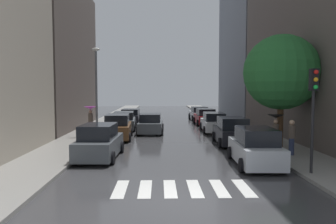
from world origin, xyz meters
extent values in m
cube|color=#38383B|center=(0.00, 24.00, -0.02)|extent=(28.00, 72.00, 0.04)
cube|color=gray|center=(-6.50, 24.00, 0.07)|extent=(3.00, 72.00, 0.15)
cube|color=gray|center=(6.50, 24.00, 0.07)|extent=(3.00, 72.00, 0.15)
cube|color=silver|center=(-2.25, 1.34, 0.01)|extent=(0.45, 2.20, 0.01)
cube|color=silver|center=(-1.35, 1.34, 0.01)|extent=(0.45, 2.20, 0.01)
cube|color=silver|center=(-0.45, 1.34, 0.01)|extent=(0.45, 2.20, 0.01)
cube|color=silver|center=(0.45, 1.34, 0.01)|extent=(0.45, 2.20, 0.01)
cube|color=silver|center=(1.35, 1.34, 0.01)|extent=(0.45, 2.20, 0.01)
cube|color=silver|center=(2.25, 1.34, 0.01)|extent=(0.45, 2.20, 0.01)
cube|color=#564C47|center=(-11.00, 20.05, 6.61)|extent=(6.00, 14.74, 13.23)
cube|color=slate|center=(11.00, 30.80, 9.00)|extent=(6.00, 15.04, 18.00)
cube|color=#474C51|center=(-3.96, 6.75, 0.63)|extent=(2.00, 4.47, 0.90)
cube|color=black|center=(-3.97, 6.53, 1.44)|extent=(1.71, 2.48, 0.74)
cylinder|color=black|center=(-4.82, 8.24, 0.32)|extent=(0.24, 0.65, 0.64)
cylinder|color=black|center=(-2.99, 8.17, 0.32)|extent=(0.24, 0.65, 0.64)
cylinder|color=black|center=(-4.94, 5.34, 0.32)|extent=(0.24, 0.65, 0.64)
cylinder|color=black|center=(-3.10, 5.26, 0.32)|extent=(0.24, 0.65, 0.64)
cube|color=brown|center=(-3.85, 13.50, 0.63)|extent=(1.97, 4.55, 0.90)
cube|color=black|center=(-3.84, 13.27, 1.44)|extent=(1.67, 2.53, 0.74)
cylinder|color=black|center=(-4.80, 14.94, 0.32)|extent=(0.25, 0.65, 0.64)
cylinder|color=black|center=(-3.02, 15.01, 0.32)|extent=(0.25, 0.65, 0.64)
cylinder|color=black|center=(-4.68, 11.98, 0.32)|extent=(0.25, 0.65, 0.64)
cylinder|color=black|center=(-2.89, 12.05, 0.32)|extent=(0.25, 0.65, 0.64)
cube|color=#474C51|center=(-3.98, 19.04, 0.57)|extent=(2.11, 4.76, 0.79)
cube|color=black|center=(-3.97, 18.80, 1.29)|extent=(1.79, 2.64, 0.65)
cylinder|color=black|center=(-5.00, 20.53, 0.32)|extent=(0.25, 0.65, 0.64)
cylinder|color=black|center=(-3.10, 20.62, 0.32)|extent=(0.25, 0.65, 0.64)
cylinder|color=black|center=(-4.86, 17.45, 0.32)|extent=(0.25, 0.65, 0.64)
cylinder|color=black|center=(-2.96, 17.54, 0.32)|extent=(0.25, 0.65, 0.64)
cube|color=black|center=(-3.84, 24.61, 0.55)|extent=(2.10, 4.09, 0.74)
cube|color=black|center=(-3.85, 24.41, 1.22)|extent=(1.80, 2.28, 0.61)
cylinder|color=black|center=(-4.76, 25.97, 0.32)|extent=(0.24, 0.65, 0.64)
cylinder|color=black|center=(-2.81, 25.90, 0.32)|extent=(0.24, 0.65, 0.64)
cylinder|color=black|center=(-4.87, 23.32, 0.32)|extent=(0.24, 0.65, 0.64)
cylinder|color=black|center=(-2.92, 23.24, 0.32)|extent=(0.24, 0.65, 0.64)
cube|color=#B2B7BF|center=(3.71, 4.93, 0.63)|extent=(1.98, 4.39, 0.90)
cube|color=black|center=(3.70, 4.72, 1.44)|extent=(1.68, 2.44, 0.74)
cylinder|color=black|center=(2.86, 6.40, 0.32)|extent=(0.24, 0.65, 0.64)
cylinder|color=black|center=(4.67, 6.33, 0.32)|extent=(0.24, 0.65, 0.64)
cylinder|color=black|center=(2.75, 3.54, 0.32)|extent=(0.24, 0.65, 0.64)
cylinder|color=black|center=(4.56, 3.47, 0.32)|extent=(0.24, 0.65, 0.64)
cube|color=black|center=(3.92, 10.94, 0.62)|extent=(2.04, 4.34, 0.89)
cube|color=black|center=(3.92, 10.72, 1.43)|extent=(1.75, 2.41, 0.73)
cylinder|color=black|center=(3.01, 12.38, 0.32)|extent=(0.24, 0.65, 0.64)
cylinder|color=black|center=(4.92, 12.32, 0.32)|extent=(0.24, 0.65, 0.64)
cylinder|color=black|center=(2.93, 9.55, 0.32)|extent=(0.24, 0.65, 0.64)
cylinder|color=black|center=(4.84, 9.49, 0.32)|extent=(0.24, 0.65, 0.64)
cube|color=silver|center=(3.82, 17.47, 0.58)|extent=(1.99, 4.86, 0.80)
cube|color=black|center=(3.81, 17.23, 1.31)|extent=(1.70, 2.69, 0.66)
cylinder|color=black|center=(2.96, 19.08, 0.32)|extent=(0.24, 0.65, 0.64)
cylinder|color=black|center=(4.79, 19.02, 0.32)|extent=(0.24, 0.65, 0.64)
cylinder|color=black|center=(2.85, 15.92, 0.32)|extent=(0.24, 0.65, 0.64)
cylinder|color=black|center=(4.68, 15.85, 0.32)|extent=(0.24, 0.65, 0.64)
cube|color=maroon|center=(3.86, 22.94, 0.58)|extent=(1.94, 4.17, 0.80)
cube|color=black|center=(3.86, 22.74, 1.31)|extent=(1.68, 2.31, 0.66)
cylinder|color=black|center=(2.90, 24.28, 0.32)|extent=(0.24, 0.65, 0.64)
cylinder|color=black|center=(4.74, 24.33, 0.32)|extent=(0.24, 0.65, 0.64)
cylinder|color=black|center=(2.97, 21.56, 0.32)|extent=(0.24, 0.65, 0.64)
cylinder|color=black|center=(4.81, 21.61, 0.32)|extent=(0.24, 0.65, 0.64)
cube|color=#B2B7BF|center=(3.88, 28.33, 0.55)|extent=(2.00, 4.53, 0.75)
cube|color=black|center=(3.89, 28.11, 1.24)|extent=(1.71, 2.51, 0.62)
cylinder|color=black|center=(2.91, 29.78, 0.32)|extent=(0.24, 0.65, 0.64)
cylinder|color=black|center=(4.77, 29.84, 0.32)|extent=(0.24, 0.65, 0.64)
cylinder|color=black|center=(3.00, 26.83, 0.32)|extent=(0.24, 0.65, 0.64)
cylinder|color=black|center=(4.86, 26.88, 0.32)|extent=(0.24, 0.65, 0.64)
cube|color=#474C51|center=(-1.54, 16.58, 0.57)|extent=(1.98, 4.40, 0.80)
cube|color=black|center=(-1.54, 16.36, 1.30)|extent=(1.70, 2.44, 0.65)
cylinder|color=black|center=(-2.42, 18.04, 0.32)|extent=(0.24, 0.65, 0.64)
cylinder|color=black|center=(-0.57, 17.98, 0.32)|extent=(0.24, 0.65, 0.64)
cylinder|color=black|center=(-2.50, 15.17, 0.32)|extent=(0.24, 0.65, 0.64)
cylinder|color=black|center=(-0.65, 15.12, 0.32)|extent=(0.24, 0.65, 0.64)
cylinder|color=#38513D|center=(-6.23, 15.51, 0.59)|extent=(0.28, 0.28, 0.87)
cylinder|color=brown|center=(-6.23, 15.51, 1.37)|extent=(0.36, 0.36, 0.69)
sphere|color=tan|center=(-6.23, 15.51, 1.85)|extent=(0.27, 0.27, 0.27)
cone|color=#8C1E8C|center=(-6.23, 15.51, 2.15)|extent=(0.99, 0.99, 0.20)
cylinder|color=#333338|center=(-6.23, 15.51, 1.76)|extent=(0.02, 0.02, 0.78)
cylinder|color=gray|center=(5.83, 8.15, 0.57)|extent=(0.28, 0.28, 0.83)
cylinder|color=brown|center=(5.83, 8.15, 1.31)|extent=(0.36, 0.36, 0.66)
sphere|color=tan|center=(5.83, 8.15, 1.77)|extent=(0.26, 0.26, 0.26)
cone|color=black|center=(5.83, 8.15, 2.06)|extent=(0.94, 0.94, 0.20)
cylinder|color=#333338|center=(5.83, 8.15, 1.69)|extent=(0.02, 0.02, 0.75)
cylinder|color=navy|center=(6.14, 6.61, 0.59)|extent=(0.28, 0.28, 0.88)
cylinder|color=brown|center=(6.14, 6.61, 1.38)|extent=(0.36, 0.36, 0.70)
sphere|color=tan|center=(6.14, 6.61, 1.87)|extent=(0.28, 0.28, 0.28)
cylinder|color=#513823|center=(6.36, 8.88, 1.44)|extent=(0.36, 0.36, 2.58)
sphere|color=#286D32|center=(6.36, 8.88, 4.61)|extent=(4.42, 4.42, 4.42)
cylinder|color=black|center=(5.45, 2.86, 1.85)|extent=(0.12, 0.12, 3.40)
cube|color=black|center=(5.45, 2.86, 4.00)|extent=(0.30, 0.30, 0.90)
sphere|color=red|center=(5.45, 2.68, 4.30)|extent=(0.18, 0.18, 0.18)
sphere|color=#F2A519|center=(5.45, 2.68, 4.00)|extent=(0.18, 0.18, 0.18)
sphere|color=green|center=(5.45, 2.68, 3.70)|extent=(0.18, 0.18, 0.18)
cylinder|color=#595B60|center=(-5.55, 14.50, 3.29)|extent=(0.16, 0.16, 6.28)
ellipsoid|color=beige|center=(-5.55, 14.50, 6.58)|extent=(0.60, 0.28, 0.24)
camera|label=1|loc=(-0.84, -10.39, 3.61)|focal=35.20mm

